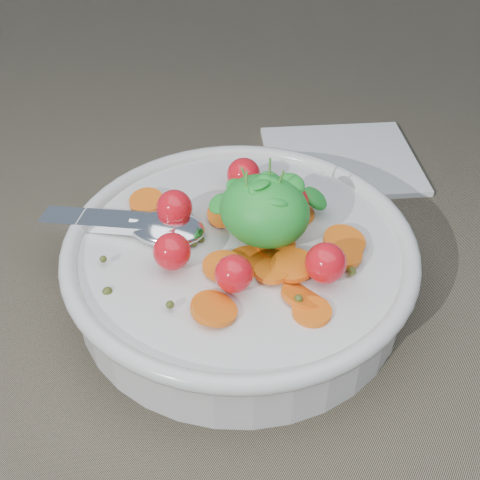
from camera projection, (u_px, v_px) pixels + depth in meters
The scene contains 3 objects.
ground at pixel (240, 292), 0.51m from camera, with size 6.00×6.00×0.00m, color #756A53.
bowl at pixel (240, 261), 0.49m from camera, with size 0.31×0.29×0.12m.
napkin at pixel (341, 160), 0.66m from camera, with size 0.16×0.14×0.01m, color white.
Camera 1 is at (0.18, -0.31, 0.37)m, focal length 45.00 mm.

